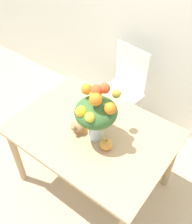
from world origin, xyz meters
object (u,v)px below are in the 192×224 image
object	(u,v)px
flower_vase	(96,112)
dining_chair_near_window	(122,90)
turkey_figurine	(79,125)
pumpkin	(106,144)

from	to	relation	value
flower_vase	dining_chair_near_window	distance (m)	1.01
turkey_figurine	dining_chair_near_window	xyz separation A→B (m)	(-0.14, 0.86, -0.28)
dining_chair_near_window	turkey_figurine	bearing A→B (deg)	-72.63
flower_vase	pumpkin	world-z (taller)	flower_vase
flower_vase	pumpkin	distance (m)	0.26
flower_vase	dining_chair_near_window	world-z (taller)	flower_vase
flower_vase	dining_chair_near_window	size ratio (longest dim) A/B	0.50
flower_vase	turkey_figurine	bearing A→B (deg)	-170.76
flower_vase	turkey_figurine	size ratio (longest dim) A/B	2.92
dining_chair_near_window	pumpkin	bearing A→B (deg)	-56.82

